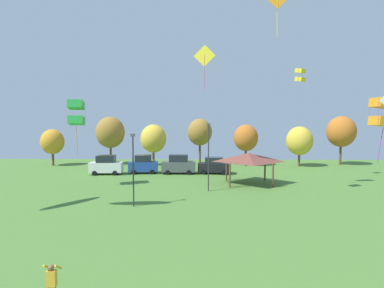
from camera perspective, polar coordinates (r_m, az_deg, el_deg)
The scene contains 19 objects.
person_standing_mid_field at distance 13.68m, azimuth -25.16°, elevation -22.77°, with size 0.52×0.50×1.75m.
kite_flying_1 at distance 30.08m, azimuth 32.42°, elevation 5.12°, with size 1.69×1.63×5.59m.
kite_flying_4 at distance 31.28m, azimuth 19.93°, elevation 12.24°, with size 1.06×1.08×1.34m.
kite_flying_5 at distance 31.11m, azimuth 2.40°, elevation 16.16°, with size 2.19×0.43×4.47m.
kite_flying_8 at distance 34.31m, azimuth -21.19°, elevation 5.58°, with size 1.82×1.90×6.06m.
parked_car_leftmost at distance 42.61m, azimuth -16.02°, elevation -3.89°, with size 4.45×2.25×2.62m.
parked_car_second_from_left at distance 42.31m, azimuth -9.25°, elevation -3.86°, with size 4.21×2.27×2.59m.
parked_car_third_from_left at distance 41.56m, azimuth -2.57°, elevation -3.91°, with size 4.69×2.11×2.67m.
parked_car_rightmost_in_row at distance 41.64m, azimuth 4.25°, elevation -4.11°, with size 4.57×2.38×2.31m.
park_pavilion at distance 35.05m, azimuth 10.72°, elevation -2.54°, with size 6.07×5.06×3.60m.
light_post_0 at distance 30.75m, azimuth 3.15°, elevation -1.81°, with size 0.36×0.20×7.02m.
light_post_1 at distance 25.59m, azimuth -11.14°, elevation -4.06°, with size 0.36×0.20×6.17m.
treeline_tree_0 at distance 54.21m, azimuth -25.04°, elevation 0.38°, with size 3.71×3.71×5.99m.
treeline_tree_1 at distance 52.35m, azimuth -15.30°, elevation 2.14°, with size 4.81×4.81×8.08m.
treeline_tree_2 at distance 49.83m, azimuth -7.36°, elevation 1.01°, with size 4.24×4.24×6.77m.
treeline_tree_3 at distance 50.30m, azimuth 1.50°, elevation 2.26°, with size 4.10×4.10×7.75m.
treeline_tree_4 at distance 49.74m, azimuth 10.23°, elevation 1.13°, with size 3.95×3.95×6.75m.
treeline_tree_5 at distance 51.32m, azimuth 19.79°, elevation 0.57°, with size 4.21×4.21×6.46m.
treeline_tree_6 at distance 55.78m, azimuth 26.55°, elevation 2.12°, with size 4.66×4.66×8.15m.
Camera 1 is at (1.95, 2.70, 7.08)m, focal length 28.00 mm.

